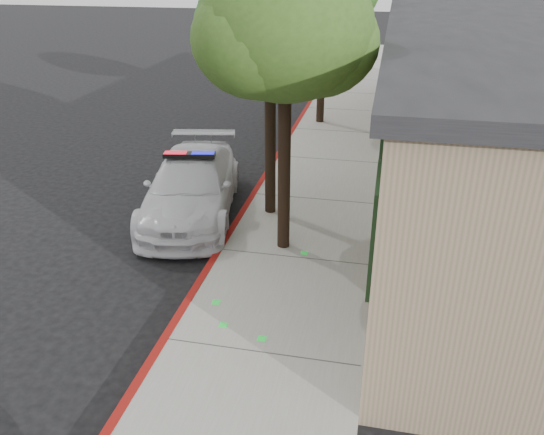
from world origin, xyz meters
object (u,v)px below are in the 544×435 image
at_px(clapboard_building, 521,102).
at_px(police_car, 192,186).
at_px(street_tree_near, 286,34).
at_px(street_tree_mid, 271,22).

height_order(clapboard_building, police_car, clapboard_building).
height_order(street_tree_near, street_tree_mid, street_tree_near).
bearing_deg(street_tree_mid, clapboard_building, 33.19).
xyz_separation_m(police_car, street_tree_near, (2.51, -1.42, 3.68)).
xyz_separation_m(clapboard_building, street_tree_near, (-5.35, -5.57, 2.27)).
height_order(clapboard_building, street_tree_mid, street_tree_mid).
bearing_deg(clapboard_building, street_tree_mid, -146.81).
height_order(police_car, street_tree_near, street_tree_near).
xyz_separation_m(police_car, street_tree_mid, (1.88, 0.25, 3.69)).
bearing_deg(police_car, street_tree_near, -40.04).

